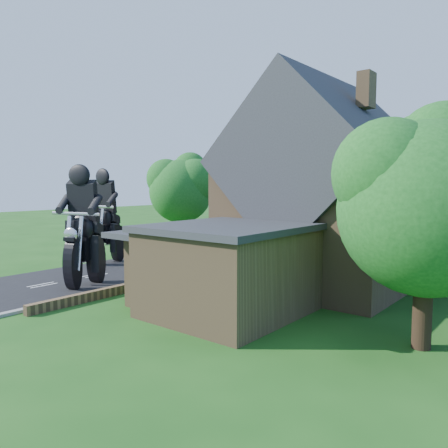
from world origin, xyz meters
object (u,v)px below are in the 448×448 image
Objects in this scene: house at (323,197)px; annex at (227,267)px; garden_wall at (214,268)px; motorcycle_lead at (85,268)px; motorcycle_follow at (107,249)px.

annex is at bearing -95.24° from house.
motorcycle_lead reaches higher than garden_wall.
house reaches higher than motorcycle_lead.
house is 13.93m from motorcycle_follow.
house reaches higher than garden_wall.
annex reaches higher than motorcycle_lead.
annex is 3.70× the size of motorcycle_follow.
motorcycle_follow is at bearing -61.15° from motorcycle_lead.
annex reaches higher than motorcycle_follow.
motorcycle_follow is at bearing 164.30° from annex.
annex reaches higher than garden_wall.
house is at bearing -153.89° from motorcycle_lead.
motorcycle_lead is at bearing -173.15° from annex.
house is at bearing 84.76° from annex.
motorcycle_follow is (-4.40, 4.47, 0.01)m from motorcycle_lead.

